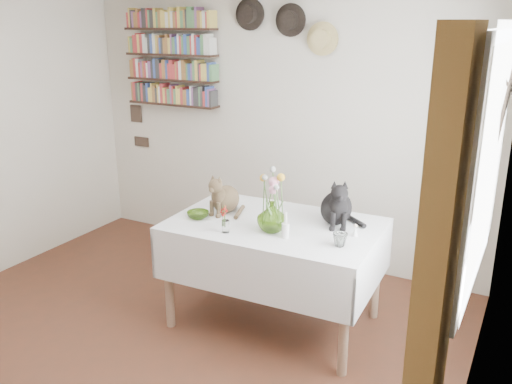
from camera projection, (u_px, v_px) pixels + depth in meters
The scene contains 16 objects.
room at pixel (105, 191), 3.15m from camera, with size 4.08×4.58×2.58m.
window at pixel (486, 178), 2.89m from camera, with size 0.12×1.52×1.32m.
curtain at pixel (435, 287), 2.22m from camera, with size 0.12×0.38×2.10m, color brown.
dining_table at pixel (274, 248), 3.97m from camera, with size 1.53×1.01×0.80m.
tabby_cat at pixel (226, 192), 4.09m from camera, with size 0.21×0.27×0.32m, color brown, non-canonical shape.
black_cat at pixel (337, 200), 3.85m from camera, with size 0.24×0.30×0.36m, color black, non-canonical shape.
flower_vase at pixel (272, 216), 3.73m from camera, with size 0.21×0.21×0.22m, color #85B639.
green_bowl at pixel (198, 215), 4.00m from camera, with size 0.16×0.16×0.05m, color #85B639.
drinking_glass at pixel (340, 240), 3.49m from camera, with size 0.10×0.10×0.09m, color white.
candlestick at pixel (285, 229), 3.62m from camera, with size 0.05×0.05×0.18m.
berry_jar at pixel (225, 219), 3.71m from camera, with size 0.05×0.05×0.21m.
porcelain_figurine at pixel (355, 231), 3.66m from camera, with size 0.05×0.05×0.09m.
flower_bouquet at pixel (273, 184), 3.66m from camera, with size 0.17×0.13×0.39m.
bookshelf_unit at pixel (171, 59), 5.28m from camera, with size 1.00×0.16×0.91m.
wall_hats at pixel (286, 24), 4.66m from camera, with size 0.98×0.09×0.48m.
wall_art_plaques at pixel (138, 125), 5.80m from camera, with size 0.21×0.02×0.44m.
Camera 1 is at (2.20, -2.23, 2.20)m, focal length 38.00 mm.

